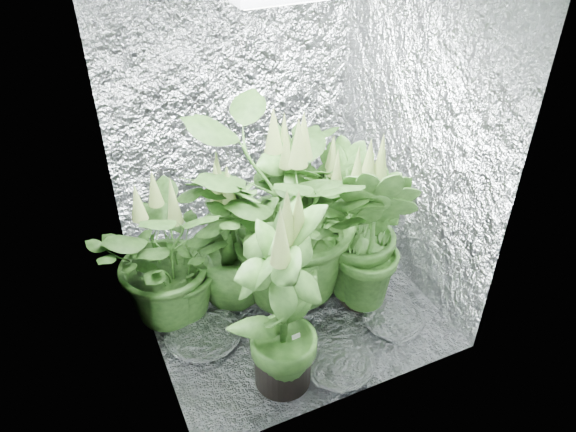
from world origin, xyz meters
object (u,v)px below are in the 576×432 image
(plant_b, at_px, (293,206))
(plant_f, at_px, (282,303))
(plant_c, at_px, (342,212))
(plant_e, at_px, (293,216))
(plant_g, at_px, (368,233))
(plant_d, at_px, (230,238))
(plant_a, at_px, (169,255))
(circulation_fan, at_px, (333,213))

(plant_b, distance_m, plant_f, 0.89)
(plant_c, bearing_deg, plant_e, -160.55)
(plant_g, bearing_deg, plant_c, 86.00)
(plant_d, distance_m, plant_f, 0.71)
(plant_d, bearing_deg, plant_a, 179.72)
(plant_e, xyz_separation_m, circulation_fan, (0.54, 0.48, -0.44))
(plant_e, bearing_deg, plant_b, 64.28)
(plant_b, distance_m, circulation_fan, 0.60)
(plant_a, xyz_separation_m, plant_g, (1.07, -0.34, 0.05))
(plant_c, xyz_separation_m, plant_g, (-0.02, -0.34, 0.08))
(circulation_fan, bearing_deg, plant_a, -167.54)
(plant_g, bearing_deg, plant_a, 162.15)
(plant_a, distance_m, plant_g, 1.12)
(plant_g, distance_m, circulation_fan, 0.77)
(plant_c, height_order, plant_d, plant_d)
(plant_f, bearing_deg, plant_e, 60.70)
(plant_g, bearing_deg, plant_d, 154.19)
(circulation_fan, bearing_deg, plant_g, -105.91)
(plant_c, bearing_deg, plant_a, 179.69)
(plant_b, distance_m, plant_c, 0.32)
(plant_a, relative_size, plant_f, 0.81)
(plant_f, relative_size, circulation_fan, 3.15)
(plant_a, xyz_separation_m, plant_d, (0.36, -0.00, 0.01))
(plant_d, bearing_deg, circulation_fan, 21.25)
(plant_b, bearing_deg, plant_d, -169.42)
(plant_g, bearing_deg, plant_e, 153.01)
(plant_a, distance_m, plant_e, 0.72)
(plant_b, relative_size, plant_f, 0.90)
(plant_b, relative_size, plant_c, 1.16)
(plant_f, height_order, plant_g, plant_f)
(plant_b, bearing_deg, plant_e, -115.72)
(plant_b, height_order, circulation_fan, plant_b)
(plant_b, xyz_separation_m, circulation_fan, (0.43, 0.25, -0.34))
(plant_c, relative_size, plant_e, 0.71)
(plant_c, xyz_separation_m, plant_f, (-0.72, -0.70, 0.13))
(plant_e, bearing_deg, plant_g, -26.99)
(plant_c, bearing_deg, plant_f, -135.71)
(plant_d, bearing_deg, plant_e, -24.39)
(plant_g, relative_size, circulation_fan, 2.84)
(plant_e, height_order, plant_f, plant_e)
(plant_c, height_order, circulation_fan, plant_c)
(plant_c, distance_m, plant_d, 0.73)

